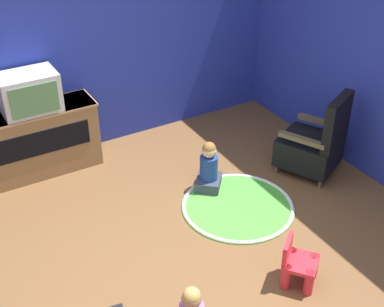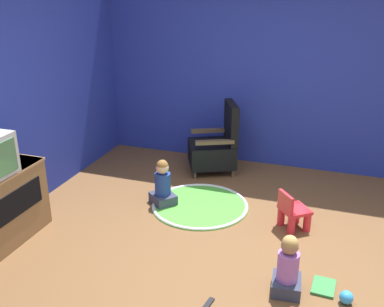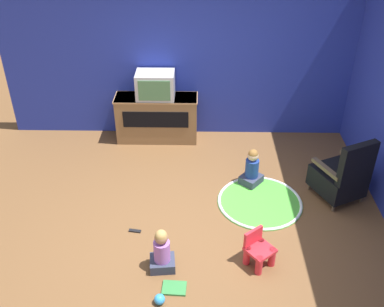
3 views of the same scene
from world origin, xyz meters
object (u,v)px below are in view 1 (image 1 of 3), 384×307
tv_cabinet (37,140)px  television (29,93)px  yellow_kid_chair (298,265)px  child_watching_left (209,169)px  black_armchair (314,144)px

tv_cabinet → television: size_ratio=2.22×
yellow_kid_chair → child_watching_left: child_watching_left is taller
tv_cabinet → television: (0.00, -0.01, 0.57)m
tv_cabinet → black_armchair: size_ratio=1.36×
television → child_watching_left: 1.99m
television → child_watching_left: (1.42, -1.20, -0.71)m
black_armchair → yellow_kid_chair: (-1.20, -1.20, -0.17)m
yellow_kid_chair → child_watching_left: size_ratio=0.76×
tv_cabinet → child_watching_left: tv_cabinet is taller
television → yellow_kid_chair: television is taller
television → black_armchair: television is taller
tv_cabinet → yellow_kid_chair: size_ratio=3.08×
tv_cabinet → television: 0.57m
tv_cabinet → child_watching_left: bearing=-40.5°
black_armchair → yellow_kid_chair: 1.71m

